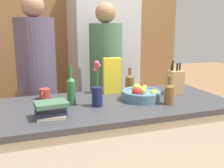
# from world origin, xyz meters

# --- Properties ---
(kitchen_island) EXTENTS (1.73, 0.81, 0.90)m
(kitchen_island) POSITION_xyz_m (0.00, 0.00, 0.45)
(kitchen_island) COLOR silver
(kitchen_island) RESTS_ON ground_plane
(back_wall_wood) EXTENTS (2.93, 0.12, 2.60)m
(back_wall_wood) POSITION_xyz_m (0.00, 1.58, 1.30)
(back_wall_wood) COLOR brown
(back_wall_wood) RESTS_ON ground_plane
(refrigerator) EXTENTS (0.73, 0.63, 2.00)m
(refrigerator) POSITION_xyz_m (0.27, 1.22, 1.00)
(refrigerator) COLOR #B7B7BC
(refrigerator) RESTS_ON ground_plane
(fruit_bowl) EXTENTS (0.31, 0.31, 0.12)m
(fruit_bowl) POSITION_xyz_m (0.20, -0.00, 0.94)
(fruit_bowl) COLOR slate
(fruit_bowl) RESTS_ON kitchen_island
(knife_block) EXTENTS (0.12, 0.10, 0.28)m
(knife_block) POSITION_xyz_m (0.56, 0.07, 1.00)
(knife_block) COLOR tan
(knife_block) RESTS_ON kitchen_island
(flower_vase) EXTENTS (0.08, 0.08, 0.33)m
(flower_vase) POSITION_xyz_m (-0.17, -0.05, 1.00)
(flower_vase) COLOR #191E4C
(flower_vase) RESTS_ON kitchen_island
(cereal_box) EXTENTS (0.15, 0.07, 0.30)m
(cereal_box) POSITION_xyz_m (0.06, 0.28, 1.05)
(cereal_box) COLOR yellow
(cereal_box) RESTS_ON kitchen_island
(coffee_mug) EXTENTS (0.09, 0.12, 0.08)m
(coffee_mug) POSITION_xyz_m (-0.50, 0.27, 0.94)
(coffee_mug) COLOR #99332D
(coffee_mug) RESTS_ON kitchen_island
(book_stack) EXTENTS (0.21, 0.16, 0.10)m
(book_stack) POSITION_xyz_m (-0.51, -0.18, 0.95)
(book_stack) COLOR #B7A88E
(book_stack) RESTS_ON kitchen_island
(bottle_oil) EXTENTS (0.08, 0.08, 0.22)m
(bottle_oil) POSITION_xyz_m (0.22, 0.26, 0.98)
(bottle_oil) COLOR brown
(bottle_oil) RESTS_ON kitchen_island
(bottle_vinegar) EXTENTS (0.07, 0.07, 0.22)m
(bottle_vinegar) POSITION_xyz_m (0.35, -0.18, 0.98)
(bottle_vinegar) COLOR brown
(bottle_vinegar) RESTS_ON kitchen_island
(bottle_wine) EXTENTS (0.06, 0.06, 0.29)m
(bottle_wine) POSITION_xyz_m (-0.33, 0.05, 1.01)
(bottle_wine) COLOR #286633
(bottle_wine) RESTS_ON kitchen_island
(person_at_sink) EXTENTS (0.35, 0.35, 1.74)m
(person_at_sink) POSITION_xyz_m (-0.53, 0.67, 0.98)
(person_at_sink) COLOR #383842
(person_at_sink) RESTS_ON ground_plane
(person_in_blue) EXTENTS (0.32, 0.32, 1.68)m
(person_in_blue) POSITION_xyz_m (0.12, 0.64, 0.95)
(person_in_blue) COLOR #383842
(person_in_blue) RESTS_ON ground_plane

